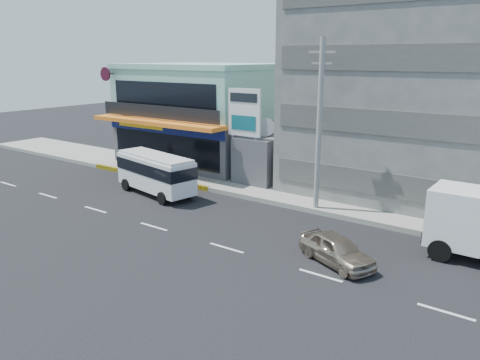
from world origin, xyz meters
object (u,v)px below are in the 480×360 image
(concrete_building, at_px, (432,88))
(motorcycle_rider, at_px, (131,168))
(shop_building, at_px, (205,117))
(satellite_dish, at_px, (265,135))
(billboard, at_px, (244,118))
(minibus, at_px, (155,171))
(sedan, at_px, (336,249))
(utility_pole_near, at_px, (319,126))

(concrete_building, bearing_deg, motorcycle_rider, -157.11)
(shop_building, xyz_separation_m, concrete_building, (18.00, 1.05, 3.00))
(satellite_dish, xyz_separation_m, motorcycle_rider, (-9.42, -4.20, -2.93))
(billboard, bearing_deg, concrete_building, 28.92)
(satellite_dish, distance_m, billboard, 2.31)
(minibus, bearing_deg, motorcycle_rider, 155.40)
(sedan, bearing_deg, motorcycle_rider, 99.01)
(satellite_dish, height_order, minibus, satellite_dish)
(billboard, bearing_deg, sedan, -36.23)
(motorcycle_rider, bearing_deg, satellite_dish, 24.03)
(motorcycle_rider, bearing_deg, minibus, -24.60)
(minibus, xyz_separation_m, motorcycle_rider, (-5.04, 2.31, -0.97))
(sedan, bearing_deg, minibus, 102.53)
(satellite_dish, xyz_separation_m, billboard, (-0.50, -1.80, 1.35))
(shop_building, height_order, concrete_building, concrete_building)
(shop_building, bearing_deg, concrete_building, 3.35)
(utility_pole_near, distance_m, motorcycle_rider, 16.08)
(motorcycle_rider, bearing_deg, sedan, -15.26)
(minibus, relative_size, motorcycle_rider, 3.45)
(satellite_dish, xyz_separation_m, minibus, (-4.38, -6.51, -1.96))
(satellite_dish, height_order, sedan, satellite_dish)
(concrete_building, bearing_deg, shop_building, -176.65)
(motorcycle_rider, bearing_deg, concrete_building, 22.89)
(billboard, distance_m, sedan, 13.71)
(concrete_building, xyz_separation_m, satellite_dish, (-10.00, -4.00, -3.42))
(concrete_building, height_order, motorcycle_rider, concrete_building)
(shop_building, height_order, motorcycle_rider, shop_building)
(satellite_dish, bearing_deg, sedan, -43.51)
(billboard, distance_m, utility_pole_near, 6.75)
(concrete_building, distance_m, satellite_dish, 11.30)
(shop_building, relative_size, sedan, 3.16)
(billboard, height_order, utility_pole_near, utility_pole_near)
(shop_building, bearing_deg, utility_pole_near, -25.06)
(concrete_building, relative_size, motorcycle_rider, 8.18)
(minibus, distance_m, motorcycle_rider, 5.63)
(satellite_dish, xyz_separation_m, sedan, (10.01, -9.50, -2.91))
(satellite_dish, distance_m, utility_pole_near, 7.17)
(shop_building, bearing_deg, satellite_dish, -20.21)
(satellite_dish, xyz_separation_m, utility_pole_near, (6.00, -3.60, 1.57))
(minibus, bearing_deg, utility_pole_near, 15.66)
(shop_building, distance_m, motorcycle_rider, 8.02)
(satellite_dish, relative_size, sedan, 0.38)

